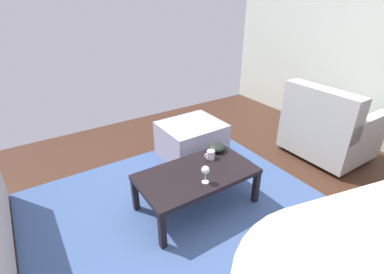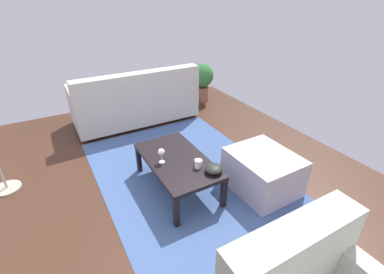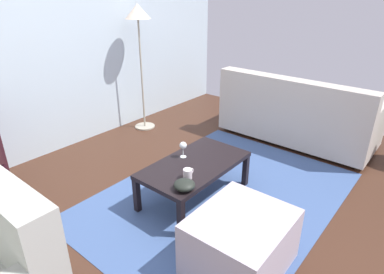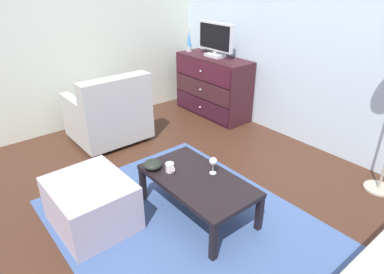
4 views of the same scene
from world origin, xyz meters
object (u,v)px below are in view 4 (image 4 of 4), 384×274
object	(u,v)px
coffee_table	(197,182)
bowl_decorative	(153,164)
mug	(170,167)
ottoman	(91,204)
armchair	(110,115)
dresser	(213,86)
wine_glass	(213,162)
tv	(215,39)
lava_lamp	(189,42)

from	to	relation	value
coffee_table	bowl_decorative	size ratio (longest dim) A/B	6.02
mug	ottoman	bearing A→B (deg)	-108.26
bowl_decorative	armchair	distance (m)	1.45
dresser	wine_glass	size ratio (longest dim) A/B	7.65
wine_glass	bowl_decorative	bearing A→B (deg)	-138.10
tv	lava_lamp	world-z (taller)	tv
lava_lamp	bowl_decorative	distance (m)	2.63
tv	bowl_decorative	distance (m)	2.40
mug	ottoman	distance (m)	0.73
dresser	ottoman	xyz separation A→B (m)	(1.19, -2.48, -0.22)
coffee_table	lava_lamp	bearing A→B (deg)	142.50
ottoman	mug	bearing A→B (deg)	71.74
bowl_decorative	armchair	world-z (taller)	armchair
tv	ottoman	world-z (taller)	tv
lava_lamp	ottoman	xyz separation A→B (m)	(1.69, -2.43, -0.80)
coffee_table	mug	size ratio (longest dim) A/B	9.16
lava_lamp	mug	bearing A→B (deg)	-42.77
lava_lamp	coffee_table	distance (m)	2.79
wine_glass	armchair	world-z (taller)	armchair
ottoman	wine_glass	bearing A→B (deg)	63.04
coffee_table	mug	distance (m)	0.28
dresser	tv	size ratio (longest dim) A/B	1.86
bowl_decorative	lava_lamp	bearing A→B (deg)	133.57
wine_glass	tv	bearing A→B (deg)	136.98
tv	wine_glass	bearing A→B (deg)	-43.02
ottoman	lava_lamp	bearing A→B (deg)	124.76
dresser	lava_lamp	distance (m)	0.77
bowl_decorative	dresser	bearing A→B (deg)	123.66
lava_lamp	coffee_table	world-z (taller)	lava_lamp
dresser	coffee_table	world-z (taller)	dresser
coffee_table	wine_glass	world-z (taller)	wine_glass
dresser	coffee_table	size ratio (longest dim) A/B	1.15
mug	armchair	world-z (taller)	armchair
coffee_table	bowl_decorative	bearing A→B (deg)	-151.79
mug	bowl_decorative	distance (m)	0.17
wine_glass	bowl_decorative	size ratio (longest dim) A/B	0.91
dresser	armchair	world-z (taller)	armchair
bowl_decorative	mug	bearing A→B (deg)	30.85
lava_lamp	bowl_decorative	size ratio (longest dim) A/B	1.90
wine_glass	ottoman	bearing A→B (deg)	-116.96
tv	ottoman	xyz separation A→B (m)	(1.19, -2.50, -0.90)
tv	mug	bearing A→B (deg)	-52.50
tv	mug	xyz separation A→B (m)	(1.41, -1.83, -0.70)
coffee_table	mug	world-z (taller)	mug
dresser	mug	world-z (taller)	dresser
mug	bowl_decorative	xyz separation A→B (m)	(-0.15, -0.09, -0.00)
wine_glass	mug	bearing A→B (deg)	-133.19
coffee_table	bowl_decorative	distance (m)	0.44
dresser	armchair	xyz separation A→B (m)	(-0.15, -1.61, -0.08)
wine_glass	bowl_decorative	distance (m)	0.55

